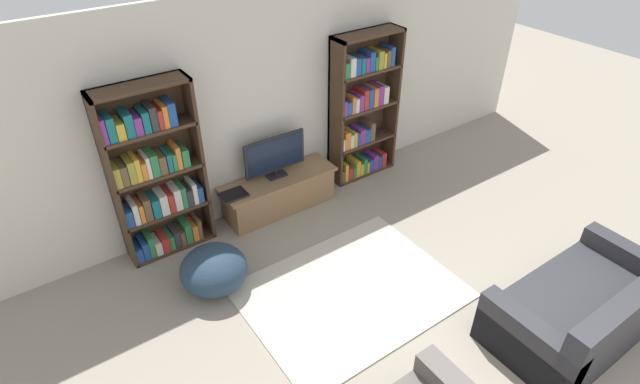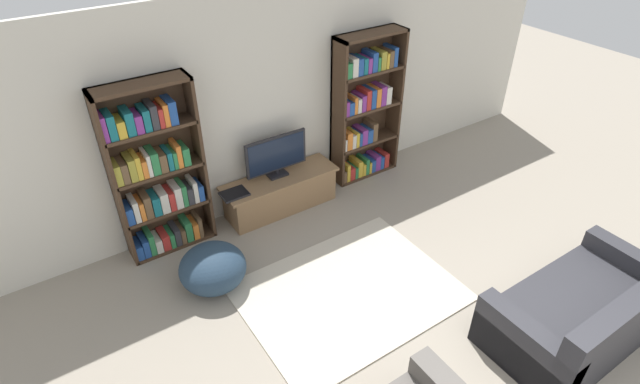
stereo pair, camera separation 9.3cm
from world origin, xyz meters
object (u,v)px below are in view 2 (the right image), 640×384
Objects in this scene: bookshelf_right at (364,110)px; laptop at (234,194)px; couch_right_sofa at (583,314)px; television at (276,155)px; tv_stand at (281,193)px; bookshelf_left at (156,175)px; beanbag_ottoman at (213,268)px.

bookshelf_right is 2.02m from laptop.
couch_right_sofa reaches higher than laptop.
television reaches higher than couch_right_sofa.
bookshelf_right reaches higher than tv_stand.
couch_right_sofa is at bearing -90.70° from bookshelf_right.
tv_stand is (-1.34, -0.11, -0.71)m from bookshelf_right.
laptop is (-0.62, -0.03, 0.24)m from tv_stand.
bookshelf_left is 2.73m from bookshelf_right.
bookshelf_right is at bearing 4.13° from laptop.
couch_right_sofa is (1.91, -3.20, -0.20)m from laptop.
beanbag_ottoman is (-1.24, -0.83, -0.51)m from television.
beanbag_ottoman is (-2.58, -0.89, -0.72)m from bookshelf_right.
bookshelf_right is at bearing 89.30° from couch_right_sofa.
tv_stand is 2.13× the size of beanbag_ottoman.
couch_right_sofa reaches higher than beanbag_ottoman.
bookshelf_right is 3.41m from couch_right_sofa.
bookshelf_left is 1.14m from beanbag_ottoman.
television is at bearing 111.54° from couch_right_sofa.
bookshelf_right is at bearing 4.72° from tv_stand.
beanbag_ottoman is (-0.62, -0.75, -0.24)m from laptop.
couch_right_sofa is at bearing -59.15° from laptop.
bookshelf_left is at bearing 128.84° from couch_right_sofa.
television reaches higher than tv_stand.
laptop is (-0.62, -0.09, -0.27)m from television.
tv_stand reaches higher than beanbag_ottoman.
tv_stand is at bearing 2.85° from laptop.
bookshelf_left is at bearing 177.80° from television.
bookshelf_right is 2.86× the size of beanbag_ottoman.
bookshelf_left is 2.45× the size of television.
bookshelf_right is 1.34× the size of tv_stand.
television is (-1.34, -0.06, -0.21)m from bookshelf_right.
laptop is 0.17× the size of couch_right_sofa.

